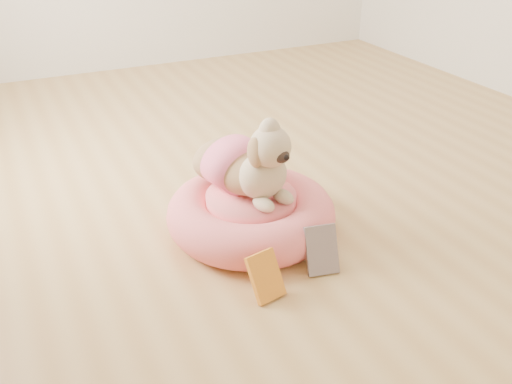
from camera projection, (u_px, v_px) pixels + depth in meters
name	position (u px, v px, depth m)	size (l,w,h in m)	color
floor	(291.00, 165.00, 3.11)	(4.50, 4.50, 0.00)	tan
pet_bed	(251.00, 214.00, 2.48)	(0.73, 0.73, 0.19)	#F7606D
dog	(247.00, 150.00, 2.36)	(0.36, 0.52, 0.38)	olive
book_yellow	(266.00, 276.00, 2.09)	(0.12, 0.02, 0.18)	gold
book_white	(322.00, 250.00, 2.23)	(0.13, 0.02, 0.19)	silver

